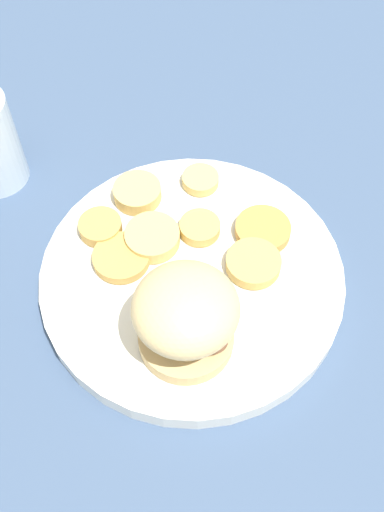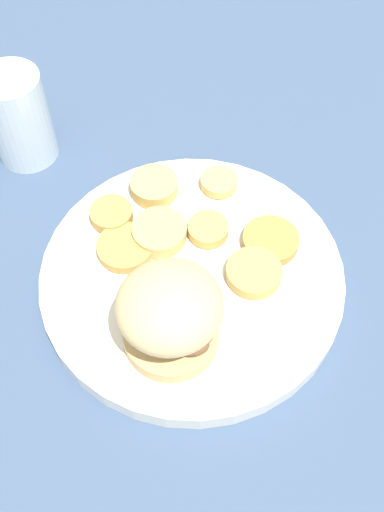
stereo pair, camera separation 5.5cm
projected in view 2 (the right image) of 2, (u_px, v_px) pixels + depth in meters
name	position (u px, v px, depth m)	size (l,w,h in m)	color
ground_plane	(192.00, 283.00, 0.59)	(4.00, 4.00, 0.00)	#3D5170
dinner_plate	(192.00, 276.00, 0.58)	(0.29, 0.29, 0.02)	white
sandwich	(171.00, 313.00, 0.50)	(0.09, 0.09, 0.09)	tan
potato_round_0	(219.00, 182.00, 0.63)	(0.04, 0.04, 0.01)	#DBB766
potato_round_1	(159.00, 232.00, 0.59)	(0.05, 0.05, 0.02)	#DBB766
potato_round_2	(207.00, 229.00, 0.59)	(0.04, 0.04, 0.01)	tan
potato_round_3	(125.00, 248.00, 0.58)	(0.06, 0.06, 0.01)	tan
potato_round_4	(111.00, 214.00, 0.60)	(0.04, 0.04, 0.01)	tan
potato_round_5	(271.00, 241.00, 0.59)	(0.06, 0.06, 0.01)	#BC8942
potato_round_6	(154.00, 186.00, 0.62)	(0.05, 0.05, 0.02)	#DBB766
potato_round_7	(254.00, 273.00, 0.57)	(0.05, 0.05, 0.01)	tan
drinking_glass	(19.00, 118.00, 0.65)	(0.07, 0.07, 0.11)	silver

